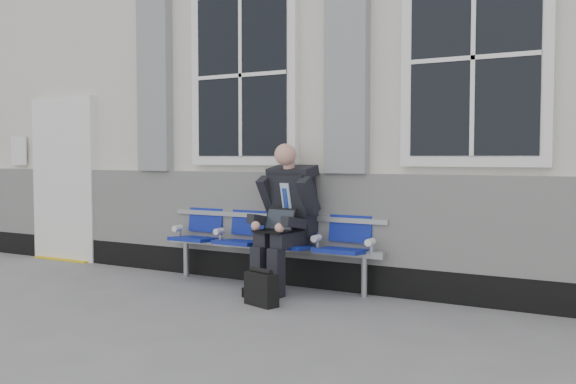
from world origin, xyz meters
The scene contains 5 objects.
ground centered at (0.00, 0.00, 0.00)m, with size 70.00×70.00×0.00m, color slate.
station_building centered at (-0.02, 3.47, 2.22)m, with size 14.40×4.40×4.49m.
bench centered at (-1.74, 1.32, 0.55)m, with size 2.60×0.47×0.91m.
businessman centered at (-1.45, 1.18, 0.80)m, with size 0.64×0.86×1.50m.
briefcase centered at (-1.32, 0.50, 0.16)m, with size 0.37×0.24×0.35m.
Camera 1 is at (1.79, -4.42, 1.37)m, focal length 40.00 mm.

